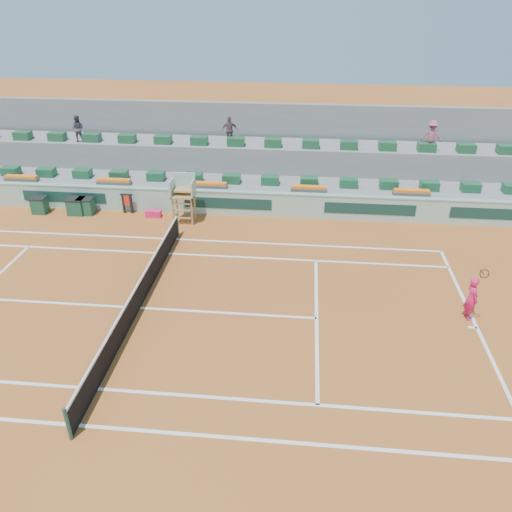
% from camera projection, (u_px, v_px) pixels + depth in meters
% --- Properties ---
extents(ground, '(90.00, 90.00, 0.00)m').
position_uv_depth(ground, '(140.00, 308.00, 18.15)').
color(ground, '#9A4E1D').
rests_on(ground, ground).
extents(seating_tier_lower, '(36.00, 4.00, 1.20)m').
position_uv_depth(seating_tier_lower, '(198.00, 186.00, 27.15)').
color(seating_tier_lower, gray).
rests_on(seating_tier_lower, ground).
extents(seating_tier_upper, '(36.00, 2.40, 2.60)m').
position_uv_depth(seating_tier_upper, '(203.00, 164.00, 28.20)').
color(seating_tier_upper, gray).
rests_on(seating_tier_upper, ground).
extents(stadium_back_wall, '(36.00, 0.40, 4.40)m').
position_uv_depth(stadium_back_wall, '(207.00, 140.00, 29.15)').
color(stadium_back_wall, gray).
rests_on(stadium_back_wall, ground).
extents(player_bag, '(0.77, 0.34, 0.34)m').
position_uv_depth(player_bag, '(153.00, 214.00, 24.99)').
color(player_bag, '#EF1F62').
rests_on(player_bag, ground).
extents(spectator_left, '(0.74, 0.59, 1.45)m').
position_uv_depth(spectator_left, '(78.00, 128.00, 27.18)').
color(spectator_left, '#454650').
rests_on(spectator_left, seating_tier_upper).
extents(spectator_mid, '(0.92, 0.53, 1.48)m').
position_uv_depth(spectator_mid, '(230.00, 130.00, 26.79)').
color(spectator_mid, '#694654').
rests_on(spectator_mid, seating_tier_upper).
extents(spectator_right, '(1.15, 0.85, 1.59)m').
position_uv_depth(spectator_right, '(432.00, 136.00, 25.66)').
color(spectator_right, '#A05062').
rests_on(spectator_right, seating_tier_upper).
extents(court_lines, '(23.89, 11.09, 0.01)m').
position_uv_depth(court_lines, '(140.00, 308.00, 18.15)').
color(court_lines, white).
rests_on(court_lines, ground).
extents(tennis_net, '(0.10, 11.97, 1.10)m').
position_uv_depth(tennis_net, '(138.00, 296.00, 17.89)').
color(tennis_net, black).
rests_on(tennis_net, ground).
extents(advertising_hoarding, '(36.00, 0.34, 1.26)m').
position_uv_depth(advertising_hoarding, '(190.00, 201.00, 25.22)').
color(advertising_hoarding, '#99C1B0').
rests_on(advertising_hoarding, ground).
extents(umpire_chair, '(1.10, 0.90, 2.40)m').
position_uv_depth(umpire_chair, '(183.00, 192.00, 23.91)').
color(umpire_chair, '#9F713C').
rests_on(umpire_chair, ground).
extents(seat_row_lower, '(32.90, 0.60, 0.44)m').
position_uv_depth(seat_row_lower, '(194.00, 177.00, 25.97)').
color(seat_row_lower, '#1A502E').
rests_on(seat_row_lower, seating_tier_lower).
extents(seat_row_upper, '(32.90, 0.60, 0.44)m').
position_uv_depth(seat_row_upper, '(199.00, 140.00, 26.93)').
color(seat_row_upper, '#1A502E').
rests_on(seat_row_upper, seating_tier_upper).
extents(flower_planters, '(26.80, 0.36, 0.28)m').
position_uv_depth(flower_planters, '(162.00, 183.00, 25.44)').
color(flower_planters, '#4E4E4E').
rests_on(flower_planters, seating_tier_lower).
extents(drink_cooler_a, '(0.79, 0.69, 0.84)m').
position_uv_depth(drink_cooler_a, '(86.00, 206.00, 25.19)').
color(drink_cooler_a, '#174531').
rests_on(drink_cooler_a, ground).
extents(drink_cooler_b, '(0.85, 0.73, 0.84)m').
position_uv_depth(drink_cooler_b, '(76.00, 206.00, 25.18)').
color(drink_cooler_b, '#174531').
rests_on(drink_cooler_b, ground).
extents(drink_cooler_c, '(0.75, 0.65, 0.84)m').
position_uv_depth(drink_cooler_c, '(40.00, 205.00, 25.30)').
color(drink_cooler_c, '#174531').
rests_on(drink_cooler_c, ground).
extents(towel_rack, '(0.64, 0.11, 1.03)m').
position_uv_depth(towel_rack, '(127.00, 202.00, 25.19)').
color(towel_rack, black).
rests_on(towel_rack, ground).
extents(tennis_player, '(0.49, 0.89, 2.28)m').
position_uv_depth(tennis_player, '(472.00, 298.00, 17.24)').
color(tennis_player, '#EF1F62').
rests_on(tennis_player, ground).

